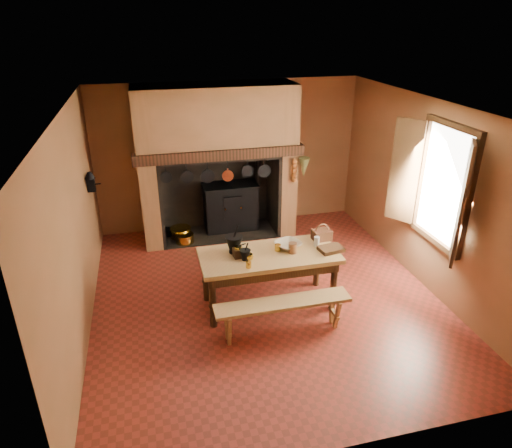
{
  "coord_description": "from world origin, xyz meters",
  "views": [
    {
      "loc": [
        -1.52,
        -5.59,
        3.88
      ],
      "look_at": [
        -0.07,
        0.3,
        1.07
      ],
      "focal_mm": 32.0,
      "sensor_mm": 36.0,
      "label": 1
    }
  ],
  "objects_px": {
    "work_table": "(269,262)",
    "bench_front": "(283,310)",
    "coffee_grinder": "(238,252)",
    "iron_range": "(231,206)",
    "wicker_basket": "(322,234)",
    "mixing_bowl": "(288,245)"
  },
  "relations": [
    {
      "from": "wicker_basket",
      "to": "iron_range",
      "type": "bearing_deg",
      "value": 106.56
    },
    {
      "from": "mixing_bowl",
      "to": "work_table",
      "type": "bearing_deg",
      "value": -161.71
    },
    {
      "from": "work_table",
      "to": "mixing_bowl",
      "type": "xyz_separation_m",
      "value": [
        0.31,
        0.1,
        0.18
      ]
    },
    {
      "from": "work_table",
      "to": "bench_front",
      "type": "height_order",
      "value": "work_table"
    },
    {
      "from": "bench_front",
      "to": "wicker_basket",
      "type": "relative_size",
      "value": 6.41
    },
    {
      "from": "bench_front",
      "to": "mixing_bowl",
      "type": "bearing_deg",
      "value": 68.94
    },
    {
      "from": "iron_range",
      "to": "bench_front",
      "type": "relative_size",
      "value": 0.89
    },
    {
      "from": "coffee_grinder",
      "to": "mixing_bowl",
      "type": "distance_m",
      "value": 0.75
    },
    {
      "from": "mixing_bowl",
      "to": "wicker_basket",
      "type": "relative_size",
      "value": 1.28
    },
    {
      "from": "mixing_bowl",
      "to": "wicker_basket",
      "type": "distance_m",
      "value": 0.58
    },
    {
      "from": "coffee_grinder",
      "to": "wicker_basket",
      "type": "distance_m",
      "value": 1.33
    },
    {
      "from": "iron_range",
      "to": "wicker_basket",
      "type": "bearing_deg",
      "value": -69.53
    },
    {
      "from": "work_table",
      "to": "coffee_grinder",
      "type": "height_order",
      "value": "coffee_grinder"
    },
    {
      "from": "mixing_bowl",
      "to": "wicker_basket",
      "type": "xyz_separation_m",
      "value": [
        0.56,
        0.14,
        0.04
      ]
    },
    {
      "from": "bench_front",
      "to": "coffee_grinder",
      "type": "height_order",
      "value": "coffee_grinder"
    },
    {
      "from": "iron_range",
      "to": "coffee_grinder",
      "type": "distance_m",
      "value": 2.72
    },
    {
      "from": "iron_range",
      "to": "coffee_grinder",
      "type": "bearing_deg",
      "value": -98.58
    },
    {
      "from": "coffee_grinder",
      "to": "mixing_bowl",
      "type": "height_order",
      "value": "coffee_grinder"
    },
    {
      "from": "work_table",
      "to": "wicker_basket",
      "type": "relative_size",
      "value": 6.92
    },
    {
      "from": "work_table",
      "to": "coffee_grinder",
      "type": "bearing_deg",
      "value": 179.54
    },
    {
      "from": "iron_range",
      "to": "mixing_bowl",
      "type": "xyz_separation_m",
      "value": [
        0.34,
        -2.56,
        0.4
      ]
    },
    {
      "from": "work_table",
      "to": "wicker_basket",
      "type": "height_order",
      "value": "wicker_basket"
    }
  ]
}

